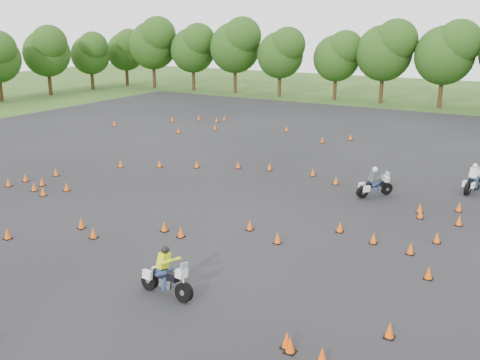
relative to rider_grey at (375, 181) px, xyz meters
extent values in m
plane|color=#2D5119|center=(-5.36, -8.39, -0.82)|extent=(140.00, 140.00, 0.00)
plane|color=black|center=(-5.36, -2.39, -0.81)|extent=(62.00, 62.00, 0.00)
cone|color=#ED5409|center=(-3.25, -7.21, -0.59)|extent=(0.26, 0.26, 0.45)
cone|color=#ED5409|center=(-21.70, 11.92, -0.59)|extent=(0.26, 0.26, 0.45)
cone|color=#ED5409|center=(-10.95, 0.04, -0.59)|extent=(0.26, 0.26, 0.45)
cone|color=#ED5409|center=(-14.25, -7.23, -0.59)|extent=(0.26, 0.26, 0.45)
cone|color=#ED5409|center=(-6.33, -9.15, -0.59)|extent=(0.26, 0.26, 0.45)
cone|color=#ED5409|center=(-5.43, 12.38, -0.59)|extent=(0.26, 0.26, 0.45)
cone|color=#ED5409|center=(4.09, -12.35, -0.59)|extent=(0.26, 0.26, 0.45)
cone|color=#ED5409|center=(-14.69, -8.39, -0.59)|extent=(0.26, 0.26, 0.45)
cone|color=#ED5409|center=(-12.98, -1.02, -0.59)|extent=(0.26, 0.26, 0.45)
cone|color=#ED5409|center=(-4.13, 1.91, -0.59)|extent=(0.26, 0.26, 0.45)
cone|color=#ED5409|center=(2.76, -2.11, -0.59)|extent=(0.26, 0.26, 0.45)
cone|color=#ED5409|center=(3.95, -4.66, -0.59)|extent=(0.26, 0.26, 0.45)
cone|color=#ED5409|center=(1.75, -5.99, -0.59)|extent=(0.26, 0.26, 0.45)
cone|color=#ED5409|center=(-16.13, -7.23, -0.59)|extent=(0.26, 0.26, 0.45)
cone|color=#ED5409|center=(-5.34, -9.32, -0.59)|extent=(0.26, 0.26, 0.45)
cone|color=#ED5409|center=(-8.72, 1.21, -0.59)|extent=(0.26, 0.26, 0.45)
cone|color=#ED5409|center=(4.13, -0.27, -0.59)|extent=(0.26, 0.26, 0.45)
cone|color=#ED5409|center=(-6.86, 1.75, -0.59)|extent=(0.26, 0.26, 0.45)
cone|color=#ED5409|center=(-18.12, 13.62, -0.59)|extent=(0.26, 0.26, 0.45)
cone|color=#ED5409|center=(-17.84, 14.46, -0.59)|extent=(0.26, 0.26, 0.45)
cone|color=#ED5409|center=(-16.38, 10.60, -0.59)|extent=(0.26, 0.26, 0.45)
cone|color=#ED5409|center=(-16.97, -5.52, -0.59)|extent=(0.26, 0.26, 0.45)
cone|color=#ED5409|center=(4.42, -2.17, -0.59)|extent=(0.26, 0.26, 0.45)
cone|color=#ED5409|center=(-15.75, -8.07, -0.59)|extent=(0.26, 0.26, 0.45)
cone|color=#ED5409|center=(2.58, -1.37, -0.59)|extent=(0.26, 0.26, 0.45)
cone|color=#ED5409|center=(-17.61, -8.22, -0.59)|extent=(0.26, 0.26, 0.45)
cone|color=#ED5409|center=(-1.60, -7.90, -0.59)|extent=(0.26, 0.26, 0.45)
cone|color=#ED5409|center=(-9.64, -10.67, -0.59)|extent=(0.26, 0.26, 0.45)
cone|color=#ED5409|center=(-11.01, 12.98, -0.59)|extent=(0.26, 0.26, 0.45)
cone|color=#ED5409|center=(-11.39, -13.03, -0.59)|extent=(0.26, 0.26, 0.45)
cone|color=#ED5409|center=(-8.40, -11.21, -0.59)|extent=(0.26, 0.26, 0.45)
cone|color=#ED5409|center=(-15.05, -2.20, -0.59)|extent=(0.26, 0.26, 0.45)
cone|color=#ED5409|center=(-17.58, -7.14, -0.59)|extent=(0.26, 0.26, 0.45)
cone|color=#ED5409|center=(-6.93, 10.43, -0.59)|extent=(0.26, 0.26, 0.45)
cone|color=#ED5409|center=(3.28, -6.29, -0.59)|extent=(0.26, 0.26, 0.45)
cone|color=#ED5409|center=(-18.23, 8.08, -0.59)|extent=(0.26, 0.26, 0.45)
cone|color=#ED5409|center=(-2.39, 0.96, -0.59)|extent=(0.26, 0.26, 0.45)
cone|color=#ED5409|center=(-24.70, 7.69, -0.59)|extent=(0.26, 0.26, 0.45)
cone|color=#ED5409|center=(2.88, -14.41, -0.59)|extent=(0.26, 0.26, 0.45)
cone|color=#ED5409|center=(1.78, -14.23, -0.59)|extent=(0.26, 0.26, 0.45)
cone|color=#ED5409|center=(1.96, -14.38, -0.59)|extent=(0.26, 0.26, 0.45)
cone|color=#ED5409|center=(0.17, -5.51, -0.59)|extent=(0.26, 0.26, 0.45)
cone|color=#ED5409|center=(4.30, -8.08, -0.59)|extent=(0.26, 0.26, 0.45)
cone|color=#ED5409|center=(-20.11, 13.75, -0.59)|extent=(0.26, 0.26, 0.45)
camera|label=1|loc=(7.02, -25.87, 7.75)|focal=40.00mm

